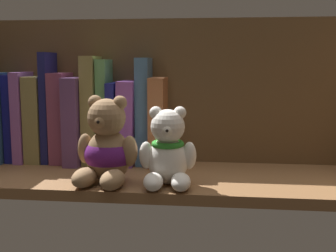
{
  "coord_description": "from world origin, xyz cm",
  "views": [
    {
      "loc": [
        9.53,
        -82.22,
        23.84
      ],
      "look_at": [
        -0.1,
        0.0,
        11.76
      ],
      "focal_mm": 46.28,
      "sensor_mm": 36.0,
      "label": 1
    }
  ],
  "objects_px": {
    "teddy_bear_larger": "(107,149)",
    "teddy_bear_smaller": "(168,152)",
    "book_2": "(27,116)",
    "book_8": "(106,111)",
    "book_6": "(80,119)",
    "book_1": "(17,117)",
    "book_10": "(130,122)",
    "book_12": "(159,121)",
    "book_5": "(64,117)",
    "book_0": "(5,116)",
    "book_7": "(94,110)",
    "book_4": "(51,107)",
    "book_9": "(116,123)",
    "book_11": "(145,111)",
    "book_3": "(40,119)"
  },
  "relations": [
    {
      "from": "book_9",
      "to": "book_12",
      "type": "bearing_deg",
      "value": 0.0
    },
    {
      "from": "book_9",
      "to": "teddy_bear_larger",
      "type": "height_order",
      "value": "book_9"
    },
    {
      "from": "book_1",
      "to": "teddy_bear_larger",
      "type": "bearing_deg",
      "value": -33.5
    },
    {
      "from": "book_12",
      "to": "teddy_bear_larger",
      "type": "distance_m",
      "value": 0.18
    },
    {
      "from": "book_5",
      "to": "book_8",
      "type": "distance_m",
      "value": 0.1
    },
    {
      "from": "book_7",
      "to": "teddy_bear_larger",
      "type": "distance_m",
      "value": 0.19
    },
    {
      "from": "book_2",
      "to": "teddy_bear_larger",
      "type": "height_order",
      "value": "book_2"
    },
    {
      "from": "book_11",
      "to": "teddy_bear_larger",
      "type": "height_order",
      "value": "book_11"
    },
    {
      "from": "teddy_bear_larger",
      "to": "teddy_bear_smaller",
      "type": "xyz_separation_m",
      "value": [
        0.11,
        -0.0,
        -0.0
      ]
    },
    {
      "from": "book_8",
      "to": "teddy_bear_larger",
      "type": "height_order",
      "value": "book_8"
    },
    {
      "from": "book_10",
      "to": "book_9",
      "type": "bearing_deg",
      "value": -180.0
    },
    {
      "from": "book_5",
      "to": "teddy_bear_larger",
      "type": "height_order",
      "value": "book_5"
    },
    {
      "from": "book_1",
      "to": "book_3",
      "type": "bearing_deg",
      "value": -0.0
    },
    {
      "from": "book_1",
      "to": "book_10",
      "type": "distance_m",
      "value": 0.26
    },
    {
      "from": "teddy_bear_smaller",
      "to": "book_2",
      "type": "bearing_deg",
      "value": 153.32
    },
    {
      "from": "book_1",
      "to": "teddy_bear_smaller",
      "type": "distance_m",
      "value": 0.4
    },
    {
      "from": "book_2",
      "to": "book_4",
      "type": "bearing_deg",
      "value": 0.0
    },
    {
      "from": "book_0",
      "to": "book_8",
      "type": "bearing_deg",
      "value": -0.0
    },
    {
      "from": "book_6",
      "to": "book_10",
      "type": "xyz_separation_m",
      "value": [
        0.11,
        0.0,
        -0.0
      ]
    },
    {
      "from": "book_8",
      "to": "book_4",
      "type": "bearing_deg",
      "value": 180.0
    },
    {
      "from": "book_12",
      "to": "teddy_bear_larger",
      "type": "xyz_separation_m",
      "value": [
        -0.07,
        -0.17,
        -0.03
      ]
    },
    {
      "from": "book_0",
      "to": "book_8",
      "type": "xyz_separation_m",
      "value": [
        0.24,
        -0.0,
        0.01
      ]
    },
    {
      "from": "book_1",
      "to": "teddy_bear_larger",
      "type": "height_order",
      "value": "book_1"
    },
    {
      "from": "book_0",
      "to": "book_6",
      "type": "height_order",
      "value": "book_0"
    },
    {
      "from": "book_0",
      "to": "book_3",
      "type": "height_order",
      "value": "book_0"
    },
    {
      "from": "book_5",
      "to": "book_11",
      "type": "bearing_deg",
      "value": 0.0
    },
    {
      "from": "teddy_bear_smaller",
      "to": "book_3",
      "type": "bearing_deg",
      "value": 151.1
    },
    {
      "from": "book_10",
      "to": "book_8",
      "type": "bearing_deg",
      "value": -180.0
    },
    {
      "from": "book_0",
      "to": "book_6",
      "type": "xyz_separation_m",
      "value": [
        0.17,
        0.0,
        -0.0
      ]
    },
    {
      "from": "book_2",
      "to": "book_8",
      "type": "relative_size",
      "value": 0.88
    },
    {
      "from": "book_4",
      "to": "book_5",
      "type": "bearing_deg",
      "value": 0.0
    },
    {
      "from": "book_6",
      "to": "book_8",
      "type": "height_order",
      "value": "book_8"
    },
    {
      "from": "book_2",
      "to": "book_10",
      "type": "distance_m",
      "value": 0.24
    },
    {
      "from": "book_1",
      "to": "book_12",
      "type": "bearing_deg",
      "value": 0.0
    },
    {
      "from": "book_0",
      "to": "teddy_bear_larger",
      "type": "relative_size",
      "value": 1.23
    },
    {
      "from": "book_0",
      "to": "book_2",
      "type": "relative_size",
      "value": 0.99
    },
    {
      "from": "book_4",
      "to": "book_6",
      "type": "bearing_deg",
      "value": 0.0
    },
    {
      "from": "book_8",
      "to": "book_10",
      "type": "bearing_deg",
      "value": 0.0
    },
    {
      "from": "book_7",
      "to": "book_4",
      "type": "bearing_deg",
      "value": 180.0
    },
    {
      "from": "book_7",
      "to": "book_8",
      "type": "bearing_deg",
      "value": 0.0
    },
    {
      "from": "book_2",
      "to": "book_12",
      "type": "distance_m",
      "value": 0.3
    },
    {
      "from": "book_6",
      "to": "book_1",
      "type": "bearing_deg",
      "value": 180.0
    },
    {
      "from": "book_6",
      "to": "book_12",
      "type": "distance_m",
      "value": 0.18
    },
    {
      "from": "book_7",
      "to": "book_12",
      "type": "height_order",
      "value": "book_7"
    },
    {
      "from": "book_0",
      "to": "book_10",
      "type": "xyz_separation_m",
      "value": [
        0.29,
        0.0,
        -0.01
      ]
    },
    {
      "from": "book_12",
      "to": "teddy_bear_larger",
      "type": "relative_size",
      "value": 1.17
    },
    {
      "from": "book_5",
      "to": "teddy_bear_smaller",
      "type": "height_order",
      "value": "book_5"
    },
    {
      "from": "book_11",
      "to": "book_8",
      "type": "bearing_deg",
      "value": 180.0
    },
    {
      "from": "book_5",
      "to": "book_6",
      "type": "distance_m",
      "value": 0.04
    },
    {
      "from": "book_9",
      "to": "teddy_bear_larger",
      "type": "xyz_separation_m",
      "value": [
        0.02,
        -0.17,
        -0.03
      ]
    }
  ]
}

